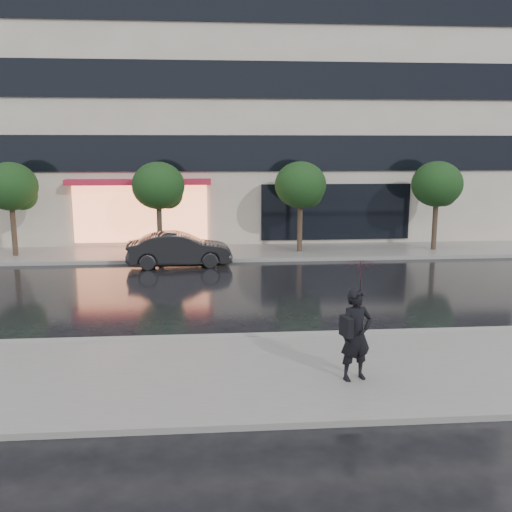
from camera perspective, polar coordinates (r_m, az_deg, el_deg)
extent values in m
plane|color=black|center=(14.92, -1.10, -7.12)|extent=(120.00, 120.00, 0.00)
cube|color=slate|center=(11.86, -0.10, -11.71)|extent=(60.00, 4.50, 0.12)
cube|color=slate|center=(24.85, -2.57, 0.35)|extent=(60.00, 3.50, 0.12)
cube|color=gray|center=(13.96, -0.84, -8.12)|extent=(60.00, 0.25, 0.14)
cube|color=gray|center=(23.13, -2.41, -0.42)|extent=(60.00, 0.25, 0.14)
cube|color=beige|center=(32.47, -3.25, 18.68)|extent=(30.00, 12.00, 18.00)
cube|color=black|center=(26.12, -2.79, 10.23)|extent=(28.00, 0.12, 1.60)
cube|color=black|center=(26.27, -2.86, 17.22)|extent=(28.00, 0.12, 1.60)
cube|color=black|center=(26.81, -2.93, 24.03)|extent=(28.00, 0.12, 1.60)
cube|color=#FF8C59|center=(26.44, -11.46, 4.16)|extent=(6.00, 0.10, 2.60)
cube|color=#B81C37|center=(25.99, -11.66, 7.25)|extent=(6.40, 0.70, 0.25)
cube|color=black|center=(26.92, 7.99, 4.39)|extent=(7.00, 0.10, 2.60)
cylinder|color=#33261C|center=(25.74, -23.04, 2.20)|extent=(0.22, 0.22, 2.20)
ellipsoid|color=#183313|center=(25.54, -23.36, 6.41)|extent=(2.20, 2.20, 1.98)
sphere|color=#183313|center=(25.64, -22.30, 5.61)|extent=(1.20, 1.20, 1.20)
cylinder|color=#33261C|center=(24.51, -9.61, 2.53)|extent=(0.22, 0.22, 2.20)
ellipsoid|color=#183313|center=(24.31, -9.75, 6.96)|extent=(2.20, 2.20, 1.98)
sphere|color=#183313|center=(24.51, -8.74, 6.08)|extent=(1.20, 1.20, 1.20)
cylinder|color=#33261C|center=(24.72, 4.40, 2.72)|extent=(0.22, 0.22, 2.20)
ellipsoid|color=#183313|center=(24.52, 4.47, 7.12)|extent=(2.20, 2.20, 1.98)
sphere|color=#183313|center=(24.81, 5.30, 6.22)|extent=(1.20, 1.20, 1.20)
cylinder|color=#33261C|center=(26.34, 17.42, 2.75)|extent=(0.22, 0.22, 2.20)
ellipsoid|color=#183313|center=(26.15, 17.66, 6.88)|extent=(2.20, 2.20, 1.98)
sphere|color=#183313|center=(26.51, 18.25, 6.02)|extent=(1.20, 1.20, 1.20)
imported|color=black|center=(22.39, -7.69, 0.66)|extent=(4.13, 1.71, 1.33)
imported|color=black|center=(11.32, 9.98, -7.77)|extent=(0.76, 0.62, 1.82)
imported|color=#3C0B16|center=(11.05, 10.44, -2.27)|extent=(1.06, 1.07, 0.77)
cylinder|color=black|center=(11.16, 10.36, -4.49)|extent=(0.02, 0.02, 0.91)
cube|color=black|center=(11.07, 9.02, -6.99)|extent=(0.22, 0.36, 0.39)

